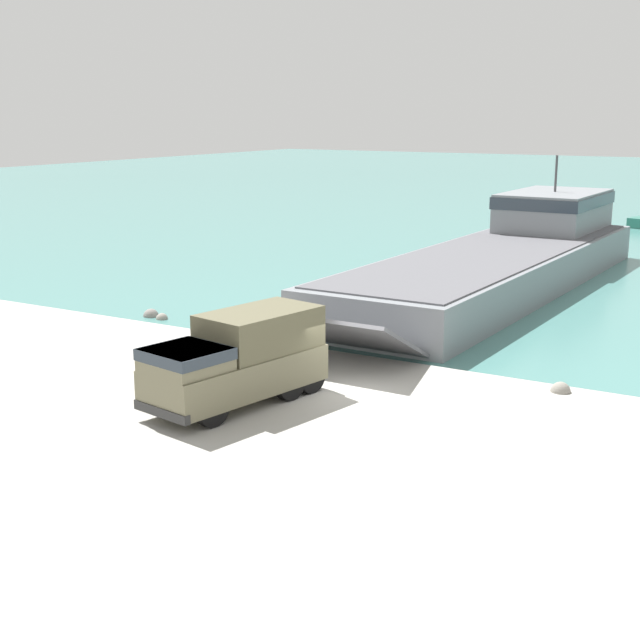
% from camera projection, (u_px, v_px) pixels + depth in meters
% --- Properties ---
extents(ground_plane, '(240.00, 240.00, 0.00)m').
position_uv_depth(ground_plane, '(351.00, 392.00, 32.66)').
color(ground_plane, '#A8A59E').
extents(landing_craft, '(8.60, 36.06, 7.21)m').
position_uv_depth(landing_craft, '(508.00, 255.00, 53.02)').
color(landing_craft, gray).
rests_on(landing_craft, ground_plane).
extents(military_truck, '(3.82, 7.25, 3.18)m').
position_uv_depth(military_truck, '(239.00, 359.00, 31.03)').
color(military_truck, '#6B664C').
rests_on(military_truck, ground_plane).
extents(soldier_on_ramp, '(0.49, 0.46, 1.74)m').
position_uv_depth(soldier_on_ramp, '(164.00, 371.00, 31.79)').
color(soldier_on_ramp, '#475638').
rests_on(soldier_on_ramp, ground_plane).
extents(mooring_bollard, '(0.27, 0.27, 0.68)m').
position_uv_depth(mooring_bollard, '(254.00, 333.00, 39.85)').
color(mooring_bollard, '#333338').
rests_on(mooring_bollard, ground_plane).
extents(shoreline_rock_a, '(0.57, 0.57, 0.57)m').
position_uv_depth(shoreline_rock_a, '(217.00, 327.00, 42.49)').
color(shoreline_rock_a, '#66605B').
rests_on(shoreline_rock_a, ground_plane).
extents(shoreline_rock_b, '(0.60, 0.60, 0.60)m').
position_uv_depth(shoreline_rock_b, '(162.00, 319.00, 44.11)').
color(shoreline_rock_b, gray).
rests_on(shoreline_rock_b, ground_plane).
extents(shoreline_rock_c, '(0.74, 0.74, 0.74)m').
position_uv_depth(shoreline_rock_c, '(560.00, 392.00, 32.67)').
color(shoreline_rock_c, gray).
rests_on(shoreline_rock_c, ground_plane).
extents(shoreline_rock_d, '(0.79, 0.79, 0.79)m').
position_uv_depth(shoreline_rock_d, '(151.00, 316.00, 44.68)').
color(shoreline_rock_d, gray).
rests_on(shoreline_rock_d, ground_plane).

